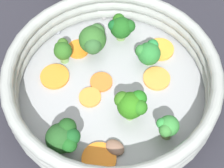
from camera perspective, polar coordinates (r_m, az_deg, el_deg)
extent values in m
plane|color=#25242C|center=(0.57, 0.00, -1.66)|extent=(4.00, 4.00, 0.00)
cylinder|color=#939699|center=(0.57, 0.00, -1.24)|extent=(0.29, 0.29, 0.02)
torus|color=gray|center=(0.55, 0.00, -0.32)|extent=(0.31, 0.31, 0.02)
torus|color=gray|center=(0.54, 0.00, 0.71)|extent=(0.31, 0.31, 0.02)
torus|color=gray|center=(0.52, 0.00, 1.81)|extent=(0.31, 0.31, 0.02)
sphere|color=#979297|center=(0.64, -1.26, 10.14)|extent=(0.01, 0.01, 0.01)
sphere|color=#8F929D|center=(0.63, -8.23, 7.95)|extent=(0.01, 0.01, 0.01)
cylinder|color=orange|center=(0.58, -8.72, 1.14)|extent=(0.06, 0.06, 0.01)
cylinder|color=orange|center=(0.51, -1.99, -11.35)|extent=(0.06, 0.06, 0.01)
cylinder|color=orange|center=(0.60, 7.39, 5.26)|extent=(0.06, 0.06, 0.01)
cylinder|color=orange|center=(0.60, -5.20, 5.32)|extent=(0.04, 0.04, 0.01)
cylinder|color=orange|center=(0.56, -1.83, 0.10)|extent=(0.03, 0.03, 0.00)
cylinder|color=orange|center=(0.55, -3.38, -2.03)|extent=(0.04, 0.04, 0.00)
cylinder|color=orange|center=(0.57, 6.82, 0.84)|extent=(0.05, 0.05, 0.00)
cylinder|color=#72A44E|center=(0.53, 2.76, -4.38)|extent=(0.01, 0.01, 0.02)
sphere|color=#286A14|center=(0.51, 2.86, -3.29)|extent=(0.04, 0.04, 0.04)
sphere|color=#1E6B19|center=(0.51, 4.10, -2.19)|extent=(0.02, 0.02, 0.02)
sphere|color=#256818|center=(0.50, 4.23, -3.56)|extent=(0.02, 0.02, 0.02)
sphere|color=#2F6918|center=(0.51, 1.59, -2.40)|extent=(0.02, 0.02, 0.02)
cylinder|color=#70954B|center=(0.61, 1.36, 7.51)|extent=(0.02, 0.02, 0.02)
sphere|color=#195118|center=(0.60, 1.39, 8.57)|extent=(0.04, 0.04, 0.04)
sphere|color=#114D1E|center=(0.59, 0.20, 8.92)|extent=(0.02, 0.02, 0.02)
sphere|color=#205713|center=(0.60, 1.06, 9.77)|extent=(0.02, 0.02, 0.02)
sphere|color=#174D18|center=(0.60, 2.59, 8.80)|extent=(0.02, 0.02, 0.02)
cylinder|color=#76A656|center=(0.59, -7.12, 4.27)|extent=(0.01, 0.01, 0.02)
sphere|color=#28591C|center=(0.58, -7.29, 5.23)|extent=(0.03, 0.03, 0.03)
sphere|color=#215814|center=(0.57, -8.33, 5.44)|extent=(0.01, 0.01, 0.01)
sphere|color=#325C1D|center=(0.58, -7.52, 6.14)|extent=(0.02, 0.02, 0.02)
cylinder|color=#6F8951|center=(0.60, -2.92, 5.59)|extent=(0.01, 0.01, 0.02)
sphere|color=#2B5C23|center=(0.58, -3.01, 6.77)|extent=(0.04, 0.04, 0.04)
sphere|color=#31602B|center=(0.59, -2.36, 7.96)|extent=(0.03, 0.03, 0.03)
sphere|color=#2A5529|center=(0.57, -2.94, 5.83)|extent=(0.03, 0.03, 0.03)
cylinder|color=#7EA550|center=(0.51, -7.41, -9.24)|extent=(0.01, 0.01, 0.02)
sphere|color=#1E491D|center=(0.49, -7.68, -8.30)|extent=(0.04, 0.04, 0.04)
sphere|color=#154B1D|center=(0.48, -6.11, -7.96)|extent=(0.02, 0.02, 0.02)
sphere|color=#184517|center=(0.49, -6.65, -6.73)|extent=(0.03, 0.03, 0.03)
sphere|color=#17511A|center=(0.48, -6.60, -9.12)|extent=(0.02, 0.02, 0.02)
cylinder|color=#789552|center=(0.52, 8.39, -7.19)|extent=(0.02, 0.02, 0.02)
sphere|color=#307A33|center=(0.50, 8.66, -6.29)|extent=(0.03, 0.03, 0.03)
sphere|color=#347330|center=(0.50, 8.17, -7.00)|extent=(0.02, 0.02, 0.02)
sphere|color=#298029|center=(0.50, 7.57, -5.98)|extent=(0.01, 0.01, 0.01)
sphere|color=#2C8035|center=(0.50, 7.59, -5.96)|extent=(0.01, 0.01, 0.01)
cylinder|color=#6CA651|center=(0.58, 5.53, 3.67)|extent=(0.01, 0.01, 0.01)
sphere|color=#256D2D|center=(0.57, 5.67, 4.63)|extent=(0.04, 0.04, 0.04)
sphere|color=#217635|center=(0.57, 6.23, 5.92)|extent=(0.02, 0.02, 0.02)
sphere|color=#2A6E2D|center=(0.57, 4.46, 5.15)|extent=(0.02, 0.02, 0.02)
sphere|color=#246A26|center=(0.57, 4.44, 4.99)|extent=(0.02, 0.02, 0.02)
ellipsoid|color=#7F5C49|center=(0.51, 0.45, -9.63)|extent=(0.03, 0.02, 0.01)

